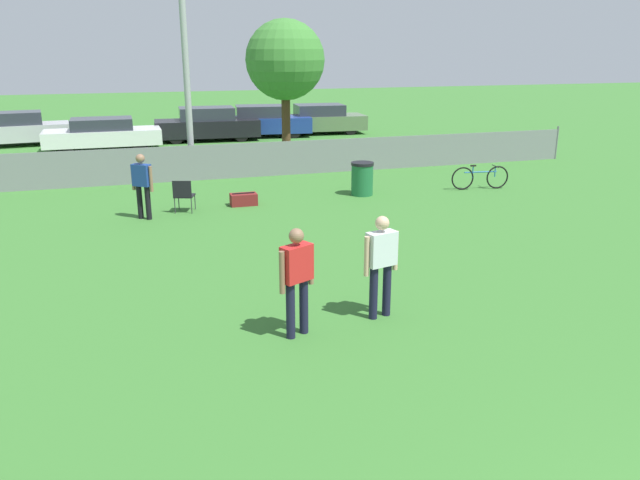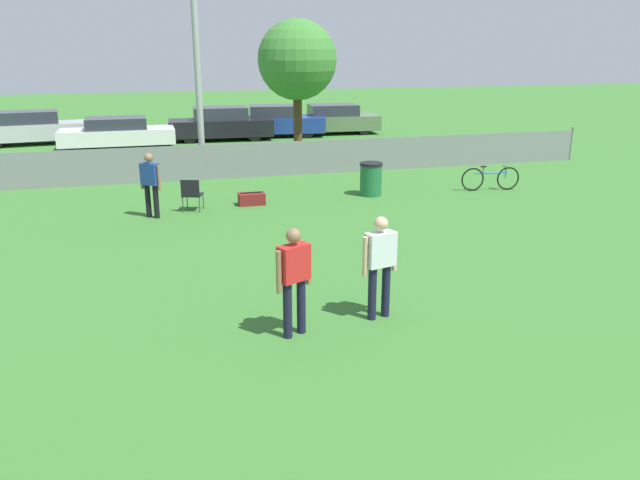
% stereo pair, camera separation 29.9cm
% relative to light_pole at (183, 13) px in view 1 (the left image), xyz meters
% --- Properties ---
extents(fence_backline, '(21.05, 0.07, 1.21)m').
position_rel_light_pole_xyz_m(fence_backline, '(2.88, -0.56, -4.44)').
color(fence_backline, gray).
rests_on(fence_backline, ground_plane).
extents(light_pole, '(0.90, 0.36, 8.46)m').
position_rel_light_pole_xyz_m(light_pole, '(0.00, 0.00, 0.00)').
color(light_pole, '#9E9EA3').
rests_on(light_pole, ground_plane).
extents(tree_near_pole, '(2.86, 2.86, 5.00)m').
position_rel_light_pole_xyz_m(tree_near_pole, '(3.77, 2.51, -1.45)').
color(tree_near_pole, '#4C331E').
rests_on(tree_near_pole, ground_plane).
extents(player_receiver_white, '(0.60, 0.32, 1.61)m').
position_rel_light_pole_xyz_m(player_receiver_white, '(1.55, -11.90, -4.05)').
color(player_receiver_white, '#191933').
rests_on(player_receiver_white, ground_plane).
extents(player_thrower_red, '(0.56, 0.40, 1.61)m').
position_rel_light_pole_xyz_m(player_thrower_red, '(0.16, -12.15, -4.05)').
color(player_thrower_red, '#191933').
rests_on(player_thrower_red, ground_plane).
extents(spectator_in_blue, '(0.48, 0.44, 1.59)m').
position_rel_light_pole_xyz_m(spectator_in_blue, '(-1.68, -4.84, -4.07)').
color(spectator_in_blue, black).
rests_on(spectator_in_blue, ground_plane).
extents(folding_chair_sideline, '(0.59, 0.59, 0.84)m').
position_rel_light_pole_xyz_m(folding_chair_sideline, '(-0.69, -4.48, -4.52)').
color(folding_chair_sideline, '#333338').
rests_on(folding_chair_sideline, ground_plane).
extents(bicycle_sideline, '(1.75, 0.44, 0.73)m').
position_rel_light_pole_xyz_m(bicycle_sideline, '(7.87, -4.34, -4.64)').
color(bicycle_sideline, black).
rests_on(bicycle_sideline, ground_plane).
extents(trash_bin, '(0.64, 0.64, 0.93)m').
position_rel_light_pole_xyz_m(trash_bin, '(4.30, -4.00, -4.52)').
color(trash_bin, '#1E6638').
rests_on(trash_bin, ground_plane).
extents(gear_bag_sideline, '(0.69, 0.38, 0.34)m').
position_rel_light_pole_xyz_m(gear_bag_sideline, '(0.88, -4.20, -4.83)').
color(gear_bag_sideline, maroon).
rests_on(gear_bag_sideline, ground_plane).
extents(parked_car_silver, '(4.61, 2.16, 1.41)m').
position_rel_light_pole_xyz_m(parked_car_silver, '(-6.45, 9.03, -4.30)').
color(parked_car_silver, black).
rests_on(parked_car_silver, ground_plane).
extents(parked_car_white, '(4.55, 1.81, 1.29)m').
position_rel_light_pole_xyz_m(parked_car_white, '(-2.82, 6.64, -4.34)').
color(parked_car_white, black).
rests_on(parked_car_white, ground_plane).
extents(parked_car_dark, '(4.64, 2.02, 1.47)m').
position_rel_light_pole_xyz_m(parked_car_dark, '(1.58, 8.17, -4.29)').
color(parked_car_dark, black).
rests_on(parked_car_dark, ground_plane).
extents(parked_car_blue, '(4.68, 2.28, 1.44)m').
position_rel_light_pole_xyz_m(parked_car_blue, '(4.17, 8.65, -4.29)').
color(parked_car_blue, black).
rests_on(parked_car_blue, ground_plane).
extents(parked_car_olive, '(4.47, 2.12, 1.39)m').
position_rel_light_pole_xyz_m(parked_car_olive, '(7.06, 8.92, -4.32)').
color(parked_car_olive, black).
rests_on(parked_car_olive, ground_plane).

